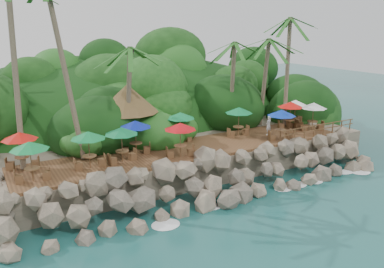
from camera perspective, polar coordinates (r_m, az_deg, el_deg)
ground at (r=26.43m, az=6.57°, el=-10.20°), size 140.00×140.00×0.00m
land_base at (r=39.25m, az=-7.26°, el=0.12°), size 32.00×25.20×2.10m
jungle_hill at (r=46.32m, az=-10.80°, el=1.02°), size 44.80×28.00×15.40m
seawall at (r=27.45m, az=4.17°, el=-6.49°), size 29.00×4.00×2.30m
terrace at (r=30.28m, az=0.00°, el=-2.19°), size 26.00×5.00×0.20m
jungle_foliage at (r=38.66m, az=-6.63°, el=-1.73°), size 44.00×16.00×12.00m
foam_line at (r=26.63m, az=6.18°, el=-9.91°), size 25.20×0.80×0.06m
palms at (r=31.30m, az=-1.86°, el=16.00°), size 28.79×7.08×13.36m
palapa at (r=31.59m, az=-9.23°, el=5.08°), size 4.84×4.84×4.60m
dining_clusters at (r=29.86m, az=0.33°, el=1.86°), size 25.89×5.49×2.48m
railing at (r=35.02m, az=17.78°, el=0.72°), size 8.30×0.10×1.00m
waiter at (r=34.18m, az=10.92°, el=1.22°), size 0.71×0.60×1.65m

